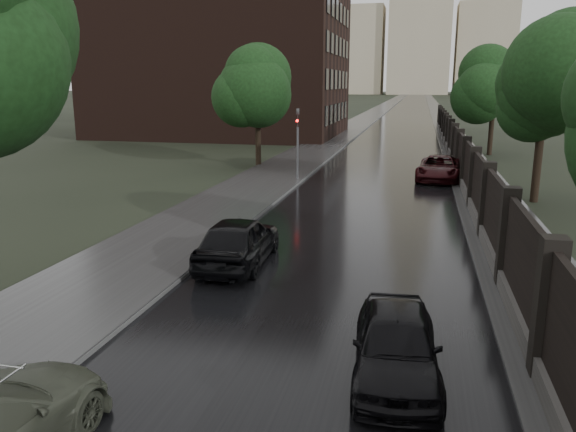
{
  "coord_description": "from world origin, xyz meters",
  "views": [
    {
      "loc": [
        2.17,
        -5.25,
        5.3
      ],
      "look_at": [
        -1.47,
        10.45,
        1.5
      ],
      "focal_mm": 35.0,
      "sensor_mm": 36.0,
      "label": 1
    }
  ],
  "objects_px": {
    "car_right_near": "(396,344)",
    "hatchback_left": "(238,241)",
    "tree_left_far": "(257,85)",
    "traffic_light": "(298,138)",
    "tree_right_b": "(545,92)",
    "car_right_far": "(439,168)",
    "tree_right_c": "(494,89)"
  },
  "relations": [
    {
      "from": "car_right_near",
      "to": "hatchback_left",
      "type": "bearing_deg",
      "value": 126.96
    },
    {
      "from": "tree_left_far",
      "to": "traffic_light",
      "type": "xyz_separation_m",
      "value": [
        3.7,
        -5.01,
        -2.84
      ]
    },
    {
      "from": "tree_left_far",
      "to": "traffic_light",
      "type": "height_order",
      "value": "tree_left_far"
    },
    {
      "from": "tree_right_b",
      "to": "car_right_far",
      "type": "height_order",
      "value": "tree_right_b"
    },
    {
      "from": "hatchback_left",
      "to": "car_right_near",
      "type": "bearing_deg",
      "value": 128.76
    },
    {
      "from": "car_right_far",
      "to": "car_right_near",
      "type": "bearing_deg",
      "value": -88.23
    },
    {
      "from": "hatchback_left",
      "to": "car_right_far",
      "type": "bearing_deg",
      "value": -112.21
    },
    {
      "from": "tree_left_far",
      "to": "car_right_far",
      "type": "xyz_separation_m",
      "value": [
        11.39,
        -2.9,
        -4.55
      ]
    },
    {
      "from": "car_right_near",
      "to": "tree_right_c",
      "type": "bearing_deg",
      "value": 77.47
    },
    {
      "from": "tree_left_far",
      "to": "car_right_near",
      "type": "relative_size",
      "value": 1.92
    },
    {
      "from": "tree_left_far",
      "to": "tree_right_b",
      "type": "relative_size",
      "value": 1.05
    },
    {
      "from": "hatchback_left",
      "to": "car_right_near",
      "type": "xyz_separation_m",
      "value": [
        4.87,
        -5.67,
        -0.1
      ]
    },
    {
      "from": "car_right_near",
      "to": "car_right_far",
      "type": "xyz_separation_m",
      "value": [
        1.42,
        22.69,
        0.04
      ]
    },
    {
      "from": "tree_right_b",
      "to": "traffic_light",
      "type": "height_order",
      "value": "tree_right_b"
    },
    {
      "from": "tree_left_far",
      "to": "tree_right_c",
      "type": "height_order",
      "value": "tree_left_far"
    },
    {
      "from": "traffic_light",
      "to": "car_right_near",
      "type": "relative_size",
      "value": 1.04
    },
    {
      "from": "tree_right_b",
      "to": "hatchback_left",
      "type": "distance_m",
      "value": 16.37
    },
    {
      "from": "car_right_near",
      "to": "traffic_light",
      "type": "bearing_deg",
      "value": 103.24
    },
    {
      "from": "tree_right_b",
      "to": "car_right_near",
      "type": "height_order",
      "value": "tree_right_b"
    },
    {
      "from": "tree_right_c",
      "to": "hatchback_left",
      "type": "distance_m",
      "value": 31.95
    },
    {
      "from": "traffic_light",
      "to": "car_right_far",
      "type": "height_order",
      "value": "traffic_light"
    },
    {
      "from": "tree_right_b",
      "to": "car_right_near",
      "type": "relative_size",
      "value": 1.82
    },
    {
      "from": "tree_right_b",
      "to": "tree_left_far",
      "type": "bearing_deg",
      "value": 152.7
    },
    {
      "from": "tree_left_far",
      "to": "tree_right_b",
      "type": "xyz_separation_m",
      "value": [
        15.5,
        -8.0,
        -0.29
      ]
    },
    {
      "from": "tree_right_b",
      "to": "traffic_light",
      "type": "xyz_separation_m",
      "value": [
        -11.8,
        2.99,
        -2.55
      ]
    },
    {
      "from": "traffic_light",
      "to": "tree_right_b",
      "type": "bearing_deg",
      "value": -14.24
    },
    {
      "from": "tree_right_c",
      "to": "tree_right_b",
      "type": "bearing_deg",
      "value": -90.0
    },
    {
      "from": "tree_left_far",
      "to": "car_right_far",
      "type": "bearing_deg",
      "value": -14.29
    },
    {
      "from": "car_right_far",
      "to": "tree_right_b",
      "type": "bearing_deg",
      "value": -45.76
    },
    {
      "from": "tree_left_far",
      "to": "car_right_far",
      "type": "relative_size",
      "value": 1.48
    },
    {
      "from": "tree_left_far",
      "to": "traffic_light",
      "type": "distance_m",
      "value": 6.84
    },
    {
      "from": "traffic_light",
      "to": "car_right_far",
      "type": "distance_m",
      "value": 8.15
    }
  ]
}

